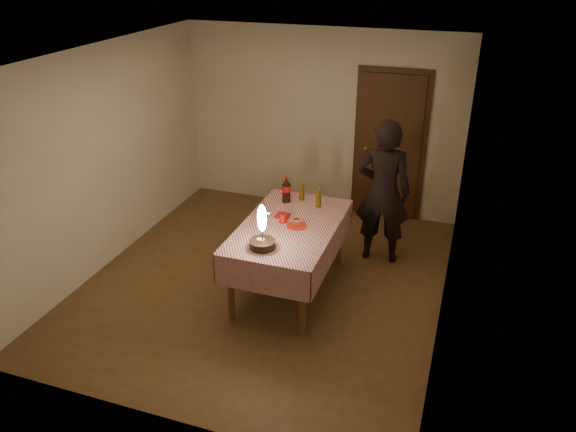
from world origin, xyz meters
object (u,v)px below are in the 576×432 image
(red_plate, at_px, (297,226))
(clear_cup, at_px, (296,223))
(birthday_cake, at_px, (262,237))
(amber_bottle_left, at_px, (302,191))
(dining_table, at_px, (289,234))
(amber_bottle_right, at_px, (319,198))
(red_cup, at_px, (283,218))
(cola_bottle, at_px, (286,190))
(photographer, at_px, (383,192))

(red_plate, height_order, clear_cup, clear_cup)
(birthday_cake, relative_size, amber_bottle_left, 1.89)
(dining_table, xyz_separation_m, amber_bottle_right, (0.17, 0.54, 0.23))
(clear_cup, bearing_deg, dining_table, 171.78)
(red_cup, relative_size, amber_bottle_left, 0.39)
(cola_bottle, relative_size, photographer, 0.18)
(dining_table, height_order, amber_bottle_right, amber_bottle_right)
(clear_cup, xyz_separation_m, amber_bottle_left, (-0.16, 0.68, 0.07))
(red_cup, bearing_deg, amber_bottle_left, 89.46)
(amber_bottle_right, bearing_deg, cola_bottle, 177.39)
(birthday_cake, xyz_separation_m, cola_bottle, (-0.14, 1.14, 0.03))
(dining_table, bearing_deg, red_plate, -4.63)
(photographer, bearing_deg, dining_table, -129.04)
(dining_table, distance_m, clear_cup, 0.18)
(birthday_cake, distance_m, photographer, 1.85)
(red_cup, xyz_separation_m, photographer, (0.92, 1.00, 0.03))
(dining_table, distance_m, red_cup, 0.18)
(dining_table, distance_m, amber_bottle_left, 0.71)
(cola_bottle, xyz_separation_m, amber_bottle_left, (0.16, 0.11, -0.03))
(dining_table, bearing_deg, cola_bottle, 112.40)
(red_plate, distance_m, cola_bottle, 0.67)
(dining_table, relative_size, clear_cup, 19.11)
(red_plate, distance_m, photographer, 1.28)
(amber_bottle_left, relative_size, amber_bottle_right, 1.00)
(red_cup, height_order, clear_cup, red_cup)
(red_plate, xyz_separation_m, clear_cup, (0.00, -0.01, 0.04))
(dining_table, height_order, red_cup, red_cup)
(amber_bottle_left, height_order, photographer, photographer)
(clear_cup, height_order, amber_bottle_left, amber_bottle_left)
(dining_table, xyz_separation_m, red_plate, (0.08, -0.01, 0.11))
(amber_bottle_right, bearing_deg, amber_bottle_left, 152.72)
(birthday_cake, distance_m, red_plate, 0.61)
(red_cup, height_order, amber_bottle_right, amber_bottle_right)
(dining_table, relative_size, amber_bottle_left, 6.75)
(birthday_cake, height_order, amber_bottle_left, birthday_cake)
(cola_bottle, bearing_deg, photographer, 23.61)
(red_plate, bearing_deg, birthday_cake, -106.96)
(birthday_cake, height_order, photographer, photographer)
(cola_bottle, bearing_deg, amber_bottle_left, 34.64)
(red_cup, distance_m, amber_bottle_left, 0.64)
(red_plate, bearing_deg, clear_cup, -83.22)
(red_plate, xyz_separation_m, cola_bottle, (-0.32, 0.57, 0.15))
(red_cup, bearing_deg, amber_bottle_right, 63.93)
(red_plate, relative_size, red_cup, 2.20)
(red_plate, xyz_separation_m, amber_bottle_left, (-0.16, 0.68, 0.11))
(clear_cup, bearing_deg, red_plate, 96.78)
(red_plate, distance_m, amber_bottle_left, 0.71)
(amber_bottle_left, distance_m, amber_bottle_right, 0.28)
(clear_cup, height_order, amber_bottle_right, amber_bottle_right)
(photographer, bearing_deg, red_cup, -132.58)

